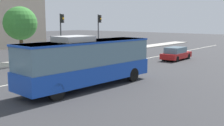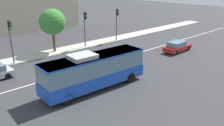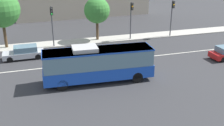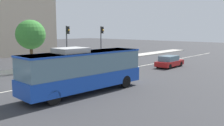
{
  "view_description": "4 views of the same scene",
  "coord_description": "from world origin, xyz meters",
  "px_view_note": "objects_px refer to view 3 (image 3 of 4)",
  "views": [
    {
      "loc": [
        -12.88,
        -17.5,
        4.4
      ],
      "look_at": [
        1.62,
        -5.48,
        1.52
      ],
      "focal_mm": 44.39,
      "sensor_mm": 36.0,
      "label": 1
    },
    {
      "loc": [
        -11.96,
        -20.18,
        9.36
      ],
      "look_at": [
        2.63,
        -4.23,
        1.72
      ],
      "focal_mm": 37.68,
      "sensor_mm": 36.0,
      "label": 2
    },
    {
      "loc": [
        -5.39,
        -26.9,
        10.9
      ],
      "look_at": [
        1.44,
        -4.5,
        1.59
      ],
      "focal_mm": 43.33,
      "sensor_mm": 36.0,
      "label": 3
    },
    {
      "loc": [
        -12.26,
        -18.49,
        4.78
      ],
      "look_at": [
        3.46,
        -4.46,
        1.9
      ],
      "focal_mm": 39.84,
      "sensor_mm": 36.0,
      "label": 4
    }
  ],
  "objects_px": {
    "traffic_light_near_corner": "(172,12)",
    "street_tree_kerbside_centre": "(97,11)",
    "traffic_light_mid_block": "(52,20)",
    "traffic_light_far_corner": "(131,14)",
    "sedan_silver": "(24,52)",
    "street_tree_kerbside_right": "(1,9)",
    "transit_bus": "(98,63)"
  },
  "relations": [
    {
      "from": "sedan_silver",
      "to": "street_tree_kerbside_centre",
      "type": "xyz_separation_m",
      "value": [
        9.66,
        4.48,
        3.4
      ]
    },
    {
      "from": "traffic_light_near_corner",
      "to": "street_tree_kerbside_centre",
      "type": "relative_size",
      "value": 0.89
    },
    {
      "from": "street_tree_kerbside_centre",
      "to": "street_tree_kerbside_right",
      "type": "bearing_deg",
      "value": 179.76
    },
    {
      "from": "transit_bus",
      "to": "street_tree_kerbside_right",
      "type": "xyz_separation_m",
      "value": [
        -8.73,
        12.77,
        3.12
      ]
    },
    {
      "from": "traffic_light_near_corner",
      "to": "sedan_silver",
      "type": "bearing_deg",
      "value": -80.39
    },
    {
      "from": "street_tree_kerbside_right",
      "to": "transit_bus",
      "type": "bearing_deg",
      "value": -55.64
    },
    {
      "from": "sedan_silver",
      "to": "traffic_light_mid_block",
      "type": "relative_size",
      "value": 0.87
    },
    {
      "from": "traffic_light_far_corner",
      "to": "street_tree_kerbside_centre",
      "type": "height_order",
      "value": "street_tree_kerbside_centre"
    },
    {
      "from": "sedan_silver",
      "to": "street_tree_kerbside_right",
      "type": "distance_m",
      "value": 6.55
    },
    {
      "from": "traffic_light_far_corner",
      "to": "street_tree_kerbside_right",
      "type": "height_order",
      "value": "street_tree_kerbside_right"
    },
    {
      "from": "traffic_light_mid_block",
      "to": "traffic_light_far_corner",
      "type": "relative_size",
      "value": 1.0
    },
    {
      "from": "transit_bus",
      "to": "traffic_light_far_corner",
      "type": "distance_m",
      "value": 13.94
    },
    {
      "from": "traffic_light_near_corner",
      "to": "street_tree_kerbside_right",
      "type": "bearing_deg",
      "value": -92.8
    },
    {
      "from": "transit_bus",
      "to": "traffic_light_mid_block",
      "type": "xyz_separation_m",
      "value": [
        -2.95,
        11.32,
        1.75
      ]
    },
    {
      "from": "traffic_light_mid_block",
      "to": "street_tree_kerbside_centre",
      "type": "bearing_deg",
      "value": 101.55
    },
    {
      "from": "traffic_light_mid_block",
      "to": "sedan_silver",
      "type": "bearing_deg",
      "value": -50.85
    },
    {
      "from": "sedan_silver",
      "to": "street_tree_kerbside_right",
      "type": "relative_size",
      "value": 0.63
    },
    {
      "from": "traffic_light_near_corner",
      "to": "street_tree_kerbside_centre",
      "type": "bearing_deg",
      "value": -96.69
    },
    {
      "from": "traffic_light_far_corner",
      "to": "sedan_silver",
      "type": "bearing_deg",
      "value": -81.96
    },
    {
      "from": "sedan_silver",
      "to": "street_tree_kerbside_right",
      "type": "bearing_deg",
      "value": -65.42
    },
    {
      "from": "transit_bus",
      "to": "street_tree_kerbside_right",
      "type": "height_order",
      "value": "street_tree_kerbside_right"
    },
    {
      "from": "sedan_silver",
      "to": "traffic_light_near_corner",
      "type": "xyz_separation_m",
      "value": [
        20.14,
        3.08,
        2.84
      ]
    },
    {
      "from": "street_tree_kerbside_right",
      "to": "traffic_light_mid_block",
      "type": "bearing_deg",
      "value": -14.05
    },
    {
      "from": "traffic_light_far_corner",
      "to": "street_tree_kerbside_right",
      "type": "distance_m",
      "value": 16.41
    },
    {
      "from": "sedan_silver",
      "to": "street_tree_kerbside_right",
      "type": "height_order",
      "value": "street_tree_kerbside_right"
    },
    {
      "from": "transit_bus",
      "to": "sedan_silver",
      "type": "height_order",
      "value": "transit_bus"
    },
    {
      "from": "traffic_light_near_corner",
      "to": "traffic_light_far_corner",
      "type": "distance_m",
      "value": 6.01
    },
    {
      "from": "traffic_light_near_corner",
      "to": "traffic_light_mid_block",
      "type": "bearing_deg",
      "value": -89.09
    },
    {
      "from": "transit_bus",
      "to": "traffic_light_far_corner",
      "type": "height_order",
      "value": "traffic_light_far_corner"
    },
    {
      "from": "traffic_light_mid_block",
      "to": "street_tree_kerbside_right",
      "type": "relative_size",
      "value": 0.72
    },
    {
      "from": "traffic_light_near_corner",
      "to": "traffic_light_mid_block",
      "type": "distance_m",
      "value": 16.54
    },
    {
      "from": "transit_bus",
      "to": "street_tree_kerbside_right",
      "type": "bearing_deg",
      "value": 127.65
    }
  ]
}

